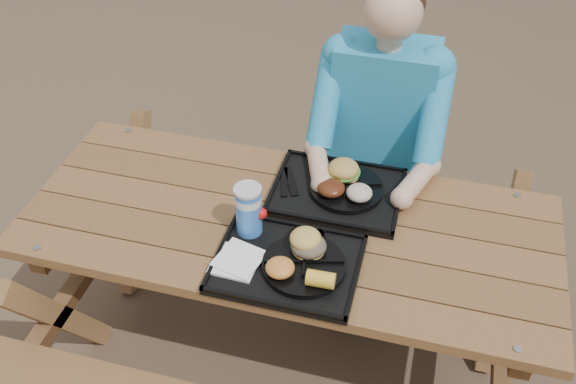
# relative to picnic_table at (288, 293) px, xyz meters

# --- Properties ---
(ground) EXTENTS (60.00, 60.00, 0.00)m
(ground) POSITION_rel_picnic_table_xyz_m (0.00, 0.00, -0.38)
(ground) COLOR #999999
(ground) RESTS_ON ground
(picnic_table) EXTENTS (1.80, 1.49, 0.75)m
(picnic_table) POSITION_rel_picnic_table_xyz_m (0.00, 0.00, 0.00)
(picnic_table) COLOR #999999
(picnic_table) RESTS_ON ground
(tray_near) EXTENTS (0.45, 0.35, 0.02)m
(tray_near) POSITION_rel_picnic_table_xyz_m (0.05, -0.20, 0.39)
(tray_near) COLOR black
(tray_near) RESTS_ON picnic_table
(tray_far) EXTENTS (0.45, 0.35, 0.02)m
(tray_far) POSITION_rel_picnic_table_xyz_m (0.13, 0.17, 0.39)
(tray_far) COLOR black
(tray_far) RESTS_ON picnic_table
(plate_near) EXTENTS (0.26, 0.26, 0.02)m
(plate_near) POSITION_rel_picnic_table_xyz_m (0.11, -0.21, 0.41)
(plate_near) COLOR black
(plate_near) RESTS_ON tray_near
(plate_far) EXTENTS (0.26, 0.26, 0.02)m
(plate_far) POSITION_rel_picnic_table_xyz_m (0.16, 0.18, 0.41)
(plate_far) COLOR black
(plate_far) RESTS_ON tray_far
(napkin_stack) EXTENTS (0.14, 0.14, 0.02)m
(napkin_stack) POSITION_rel_picnic_table_xyz_m (-0.10, -0.24, 0.40)
(napkin_stack) COLOR white
(napkin_stack) RESTS_ON tray_near
(soda_cup) EXTENTS (0.08, 0.08, 0.17)m
(soda_cup) POSITION_rel_picnic_table_xyz_m (-0.10, -0.10, 0.48)
(soda_cup) COLOR blue
(soda_cup) RESTS_ON tray_near
(condiment_bbq) EXTENTS (0.05, 0.05, 0.03)m
(condiment_bbq) POSITION_rel_picnic_table_xyz_m (0.05, -0.09, 0.41)
(condiment_bbq) COLOR black
(condiment_bbq) RESTS_ON tray_near
(condiment_mustard) EXTENTS (0.05, 0.05, 0.03)m
(condiment_mustard) POSITION_rel_picnic_table_xyz_m (0.12, -0.08, 0.41)
(condiment_mustard) COLOR yellow
(condiment_mustard) RESTS_ON tray_near
(sandwich) EXTENTS (0.11, 0.11, 0.11)m
(sandwich) POSITION_rel_picnic_table_xyz_m (0.11, -0.15, 0.47)
(sandwich) COLOR gold
(sandwich) RESTS_ON plate_near
(mac_cheese) EXTENTS (0.09, 0.09, 0.04)m
(mac_cheese) POSITION_rel_picnic_table_xyz_m (0.05, -0.27, 0.44)
(mac_cheese) COLOR orange
(mac_cheese) RESTS_ON plate_near
(corn_cob) EXTENTS (0.09, 0.09, 0.05)m
(corn_cob) POSITION_rel_picnic_table_xyz_m (0.18, -0.28, 0.44)
(corn_cob) COLOR yellow
(corn_cob) RESTS_ON plate_near
(cutlery_far) EXTENTS (0.09, 0.16, 0.01)m
(cutlery_far) POSITION_rel_picnic_table_xyz_m (-0.04, 0.18, 0.40)
(cutlery_far) COLOR black
(cutlery_far) RESTS_ON tray_far
(burger) EXTENTS (0.11, 0.11, 0.10)m
(burger) POSITION_rel_picnic_table_xyz_m (0.14, 0.23, 0.46)
(burger) COLOR #C19444
(burger) RESTS_ON plate_far
(baked_beans) EXTENTS (0.10, 0.10, 0.04)m
(baked_beans) POSITION_rel_picnic_table_xyz_m (0.12, 0.13, 0.44)
(baked_beans) COLOR #552511
(baked_beans) RESTS_ON plate_far
(potato_salad) EXTENTS (0.09, 0.09, 0.05)m
(potato_salad) POSITION_rel_picnic_table_xyz_m (0.22, 0.13, 0.44)
(potato_salad) COLOR beige
(potato_salad) RESTS_ON plate_far
(diner) EXTENTS (0.48, 0.84, 1.28)m
(diner) POSITION_rel_picnic_table_xyz_m (0.22, 0.58, 0.27)
(diner) COLOR #1C9AC5
(diner) RESTS_ON ground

